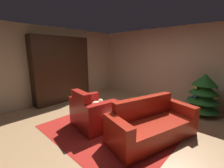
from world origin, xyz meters
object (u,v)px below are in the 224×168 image
object	(u,v)px
coffee_table	(114,113)
bottle_on_table	(122,105)
couch_red	(152,125)
book_stack_on_table	(113,109)
armchair_red	(92,113)
decorated_tree	(203,94)
bookshelf_unit	(65,70)

from	to	relation	value
coffee_table	bottle_on_table	world-z (taller)	bottle_on_table
coffee_table	couch_red	bearing A→B (deg)	15.78
couch_red	book_stack_on_table	bearing A→B (deg)	-164.99
coffee_table	book_stack_on_table	bearing A→B (deg)	-179.62
armchair_red	decorated_tree	size ratio (longest dim) A/B	0.92
book_stack_on_table	decorated_tree	distance (m)	2.65
bookshelf_unit	armchair_red	bearing A→B (deg)	-15.68
bookshelf_unit	armchair_red	size ratio (longest dim) A/B	2.10
armchair_red	bottle_on_table	xyz separation A→B (m)	(0.51, 0.50, 0.19)
bookshelf_unit	armchair_red	distance (m)	2.45
bookshelf_unit	decorated_tree	distance (m)	4.45
bottle_on_table	bookshelf_unit	bearing A→B (deg)	177.33
bookshelf_unit	bottle_on_table	xyz separation A→B (m)	(2.74, -0.13, -0.59)
bookshelf_unit	coffee_table	bearing A→B (deg)	-7.15
bottle_on_table	decorated_tree	size ratio (longest dim) A/B	0.23
bottle_on_table	decorated_tree	distance (m)	2.42
bookshelf_unit	book_stack_on_table	bearing A→B (deg)	-7.28
bookshelf_unit	book_stack_on_table	xyz separation A→B (m)	(2.63, -0.34, -0.65)
armchair_red	book_stack_on_table	distance (m)	0.51
coffee_table	decorated_tree	xyz separation A→B (m)	(1.28, 2.29, 0.21)
bookshelf_unit	coffee_table	xyz separation A→B (m)	(2.68, -0.34, -0.73)
couch_red	decorated_tree	bearing A→B (deg)	77.68
bookshelf_unit	coffee_table	distance (m)	2.80
armchair_red	couch_red	bearing A→B (deg)	22.36
coffee_table	book_stack_on_table	xyz separation A→B (m)	(-0.05, -0.00, 0.08)
coffee_table	bottle_on_table	size ratio (longest dim) A/B	3.00
book_stack_on_table	bookshelf_unit	bearing A→B (deg)	172.72
book_stack_on_table	couch_red	bearing A→B (deg)	15.01
bookshelf_unit	decorated_tree	bearing A→B (deg)	26.31
couch_red	coffee_table	size ratio (longest dim) A/B	2.57
armchair_red	book_stack_on_table	bearing A→B (deg)	36.02
armchair_red	bottle_on_table	size ratio (longest dim) A/B	4.09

